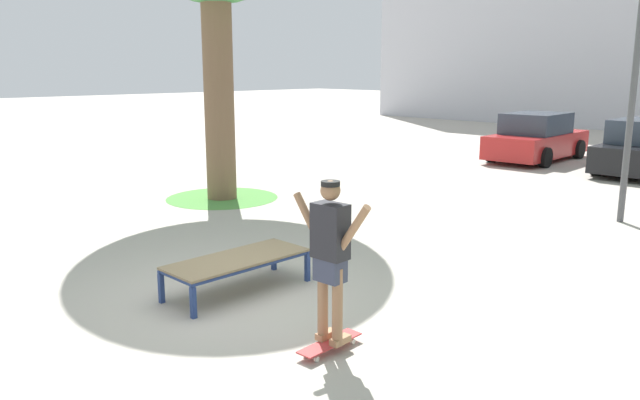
{
  "coord_description": "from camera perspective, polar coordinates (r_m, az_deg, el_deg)",
  "views": [
    {
      "loc": [
        5.97,
        -4.46,
        2.85
      ],
      "look_at": [
        -0.3,
        1.69,
        1.0
      ],
      "focal_mm": 35.02,
      "sensor_mm": 36.0,
      "label": 1
    }
  ],
  "objects": [
    {
      "name": "skateboard",
      "position": [
        6.6,
        0.91,
        -12.98
      ],
      "size": [
        0.24,
        0.81,
        0.09
      ],
      "color": "#B23333",
      "rests_on": "ground"
    },
    {
      "name": "ground_plane",
      "position": [
        7.99,
        -7.25,
        -9.12
      ],
      "size": [
        120.0,
        120.0,
        0.0
      ],
      "primitive_type": "plane",
      "color": "#B2AA9E"
    },
    {
      "name": "grass_patch_near_left",
      "position": [
        14.21,
        -8.92,
        0.2
      ],
      "size": [
        2.5,
        2.5,
        0.01
      ],
      "primitive_type": "cylinder",
      "color": "#519342",
      "rests_on": "ground"
    },
    {
      "name": "car_red",
      "position": [
        20.9,
        19.18,
        5.32
      ],
      "size": [
        2.08,
        4.28,
        1.5
      ],
      "color": "red",
      "rests_on": "ground"
    },
    {
      "name": "skate_box",
      "position": [
        8.18,
        -7.56,
        -5.54
      ],
      "size": [
        0.78,
        1.91,
        0.46
      ],
      "color": "navy",
      "rests_on": "ground"
    },
    {
      "name": "skater",
      "position": [
        6.25,
        0.95,
        -4.66
      ],
      "size": [
        1.0,
        0.3,
        1.69
      ],
      "color": "#8E6647",
      "rests_on": "skateboard"
    }
  ]
}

